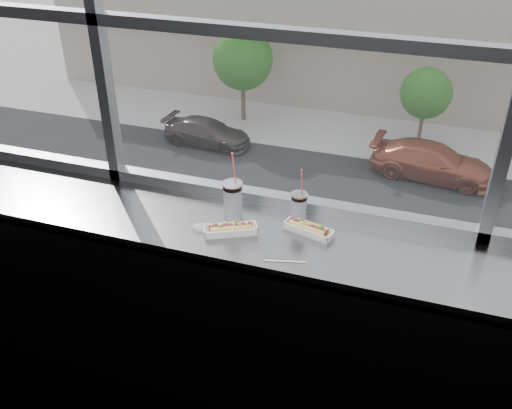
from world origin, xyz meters
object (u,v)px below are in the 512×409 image
(hotdog_tray_right, at_px, (309,228))
(car_far_b, at_px, (433,156))
(soda_cup_left, at_px, (233,198))
(hotdog_tray_left, at_px, (230,229))
(car_near_b, at_px, (211,213))
(soda_cup_right, at_px, (299,207))
(tree_left, at_px, (243,60))
(tree_center, at_px, (426,93))
(car_far_a, at_px, (207,128))
(wrapper, at_px, (201,227))
(car_near_c, at_px, (442,252))
(loose_straw, at_px, (285,261))
(car_near_a, at_px, (41,180))

(hotdog_tray_right, distance_m, car_far_b, 26.57)
(soda_cup_left, distance_m, car_far_b, 26.60)
(hotdog_tray_left, distance_m, car_near_b, 21.11)
(soda_cup_right, relative_size, tree_left, 0.06)
(tree_center, bearing_deg, soda_cup_right, -89.80)
(hotdog_tray_right, relative_size, car_far_a, 0.05)
(soda_cup_right, bearing_deg, car_far_a, 114.88)
(soda_cup_right, height_order, wrapper, soda_cup_right)
(wrapper, distance_m, car_far_a, 28.84)
(car_near_c, bearing_deg, car_near_b, 87.07)
(soda_cup_right, distance_m, tree_center, 29.62)
(hotdog_tray_left, bearing_deg, car_far_a, 87.33)
(tree_left, bearing_deg, hotdog_tray_right, -69.44)
(hotdog_tray_right, bearing_deg, tree_center, 106.39)
(car_far_b, distance_m, car_near_c, 8.04)
(loose_straw, height_order, car_far_b, loose_straw)
(hotdog_tray_left, xyz_separation_m, car_near_b, (-7.38, 16.34, -11.14))
(loose_straw, distance_m, car_near_c, 19.84)
(soda_cup_left, distance_m, car_near_a, 25.15)
(soda_cup_left, height_order, loose_straw, soda_cup_left)
(soda_cup_right, xyz_separation_m, car_far_b, (0.79, 24.14, -10.98))
(loose_straw, relative_size, wrapper, 1.94)
(hotdog_tray_right, xyz_separation_m, car_far_a, (-11.26, 24.21, -11.12))
(soda_cup_right, height_order, car_near_c, soda_cup_right)
(wrapper, xyz_separation_m, tree_center, (0.34, 28.35, -9.17))
(hotdog_tray_left, bearing_deg, tree_center, 62.81)
(tree_center, bearing_deg, hotdog_tray_left, -90.38)
(hotdog_tray_right, distance_m, car_near_a, 25.38)
(soda_cup_left, relative_size, loose_straw, 1.98)
(wrapper, bearing_deg, soda_cup_left, 54.80)
(soda_cup_right, relative_size, loose_straw, 1.64)
(hotdog_tray_left, xyz_separation_m, tree_left, (-10.22, 28.34, -8.40))
(hotdog_tray_left, relative_size, loose_straw, 1.41)
(soda_cup_right, distance_m, car_near_a, 25.31)
(hotdog_tray_left, xyz_separation_m, loose_straw, (0.32, -0.14, -0.02))
(tree_center, bearing_deg, soda_cup_left, -90.47)
(wrapper, height_order, car_far_b, wrapper)
(loose_straw, bearing_deg, tree_center, 75.80)
(soda_cup_right, bearing_deg, tree_center, 90.20)
(car_far_b, height_order, tree_center, tree_center)
(hotdog_tray_right, bearing_deg, wrapper, -148.68)
(wrapper, xyz_separation_m, car_far_a, (-10.75, 24.35, -11.10))
(hotdog_tray_right, xyz_separation_m, loose_straw, (-0.04, -0.27, -0.02))
(car_far_b, bearing_deg, hotdog_tray_left, -176.47)
(car_near_b, bearing_deg, hotdog_tray_left, -152.44)
(car_far_b, bearing_deg, car_far_a, 96.08)
(car_near_a, bearing_deg, car_far_a, -32.69)
(soda_cup_right, height_order, tree_left, soda_cup_right)
(hotdog_tray_right, height_order, car_far_a, hotdog_tray_right)
(car_far_a, distance_m, car_near_b, 8.74)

